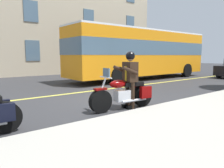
{
  "coord_description": "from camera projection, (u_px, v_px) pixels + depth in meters",
  "views": [
    {
      "loc": [
        4.49,
        6.07,
        1.61
      ],
      "look_at": [
        0.53,
        1.05,
        0.75
      ],
      "focal_mm": 33.92,
      "sensor_mm": 36.0,
      "label": 1
    }
  ],
  "objects": [
    {
      "name": "ground_plane",
      "position": [
        106.0,
        100.0,
        7.69
      ],
      "size": [
        80.0,
        80.0,
        0.0
      ],
      "primitive_type": "plane",
      "color": "#333335"
    },
    {
      "name": "lane_center_stripe",
      "position": [
        78.0,
        93.0,
        9.24
      ],
      "size": [
        60.0,
        0.16,
        0.01
      ],
      "primitive_type": "cube",
      "color": "#E5DB4C",
      "rests_on": "ground_plane"
    },
    {
      "name": "motorcycle_main",
      "position": [
        125.0,
        94.0,
        6.4
      ],
      "size": [
        2.22,
        0.71,
        1.26
      ],
      "color": "black",
      "rests_on": "ground_plane"
    },
    {
      "name": "rider_main",
      "position": [
        130.0,
        75.0,
        6.42
      ],
      "size": [
        0.65,
        0.58,
        1.74
      ],
      "color": "black",
      "rests_on": "ground_plane"
    },
    {
      "name": "bus_near",
      "position": [
        142.0,
        52.0,
        14.58
      ],
      "size": [
        11.05,
        2.7,
        3.3
      ],
      "color": "orange",
      "rests_on": "ground_plane"
    },
    {
      "name": "building_backdrop",
      "position": [
        20.0,
        15.0,
        18.52
      ],
      "size": [
        26.06,
        6.06,
        10.31
      ],
      "color": "#B7A88C",
      "rests_on": "ground_plane"
    }
  ]
}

